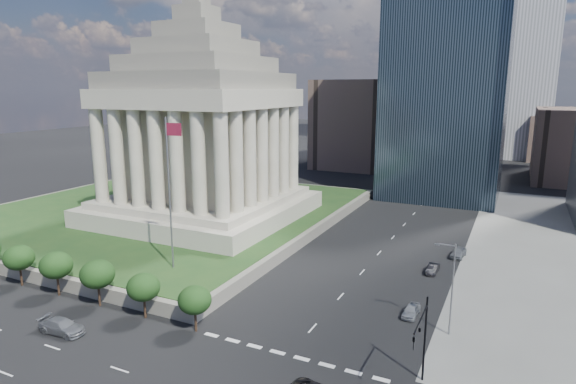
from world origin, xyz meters
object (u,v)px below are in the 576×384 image
Objects in this scene: war_memorial at (201,111)px; parked_sedan_far at (458,252)px; traffic_signal_ne at (422,335)px; parked_sedan_mid at (433,269)px; parked_sedan_near at (411,310)px; street_lamp_north at (451,284)px; flagpole at (170,186)px; suv_grey at (62,326)px.

war_memorial reaches higher than parked_sedan_far.
traffic_signal_ne is 2.15× the size of parked_sedan_mid.
war_memorial reaches higher than parked_sedan_near.
flagpole is at bearing -178.37° from street_lamp_north.
suv_grey is (-36.85, -17.52, -4.89)m from street_lamp_north.
parked_sedan_far is at bearing 76.77° from parked_sedan_mid.
flagpole reaches higher than parked_sedan_far.
flagpole reaches higher than street_lamp_north.
flagpole is 4.51× the size of parked_sedan_far.
suv_grey is at bearing -145.77° from parked_sedan_near.
flagpole reaches higher than suv_grey.
parked_sedan_mid is 8.80m from parked_sedan_far.
parked_sedan_far is (2.45, 8.45, 0.14)m from parked_sedan_mid.
parked_sedan_far is at bearing 3.07° from war_memorial.
street_lamp_north is at bearing -78.94° from parked_sedan_far.
traffic_signal_ne is at bearing -73.32° from parked_sedan_near.
war_memorial is 46.66m from suv_grey.
parked_sedan_far is at bearing 94.22° from street_lamp_north.
suv_grey is 1.40× the size of parked_sedan_near.
parked_sedan_mid is (-4.33, 16.99, -5.05)m from street_lamp_north.
parked_sedan_mid is (43.00, -6.01, -20.79)m from war_memorial.
parked_sedan_mid is at bearing 92.52° from parked_sedan_near.
war_memorial is 54.92m from street_lamp_north.
war_memorial is at bearing -170.09° from parked_sedan_far.
parked_sedan_mid is (32.52, 34.51, -0.16)m from suv_grey.
war_memorial is 8.79× the size of parked_sedan_far.
traffic_signal_ne is 2.09× the size of parked_sedan_near.
parked_sedan_mid is 0.84× the size of parked_sedan_far.
suv_grey is at bearing -170.20° from traffic_signal_ne.
flagpole is 20.69m from suv_grey.
parked_sedan_near is 0.86× the size of parked_sedan_far.
suv_grey is 47.42m from parked_sedan_mid.
parked_sedan_far is (-1.05, 36.74, -4.49)m from traffic_signal_ne.
war_memorial reaches higher than parked_sedan_mid.
suv_grey is (-1.70, -16.52, -12.34)m from flagpole.
parked_sedan_far is at bearing 38.47° from flagpole.
war_memorial is at bearing 157.11° from parked_sedan_near.
flagpole is at bearing -63.11° from war_memorial.
parked_sedan_mid is (0.00, 14.42, -0.04)m from parked_sedan_near.
war_memorial is 49.98m from parked_sedan_far.
flagpole is at bearing -9.03° from suv_grey.
traffic_signal_ne is at bearing -80.01° from parked_sedan_mid.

